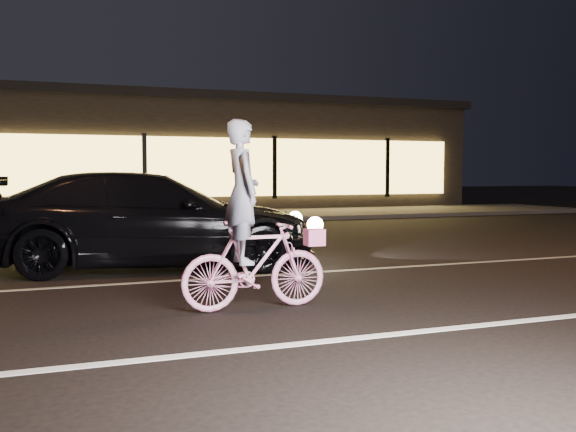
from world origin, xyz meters
name	(u,v)px	position (x,y,z in m)	size (l,w,h in m)	color
ground	(338,302)	(0.00, 0.00, 0.00)	(90.00, 90.00, 0.00)	black
lane_stripe_near	(409,333)	(0.00, -1.50, 0.00)	(60.00, 0.12, 0.01)	silver
lane_stripe_far	(278,274)	(0.00, 2.00, 0.00)	(60.00, 0.10, 0.01)	gray
sidewalk	(154,218)	(0.00, 13.00, 0.06)	(30.00, 4.00, 0.12)	#383533
storefront	(129,153)	(0.00, 18.97, 2.15)	(25.40, 8.42, 4.20)	black
cyclist	(252,243)	(-1.03, -0.06, 0.71)	(1.58, 0.54, 1.99)	#E93084
sedan	(150,220)	(-1.57, 3.30, 0.72)	(5.24, 2.75, 1.45)	black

